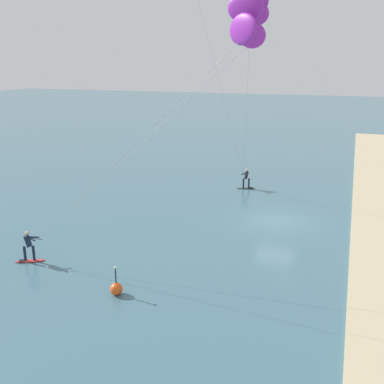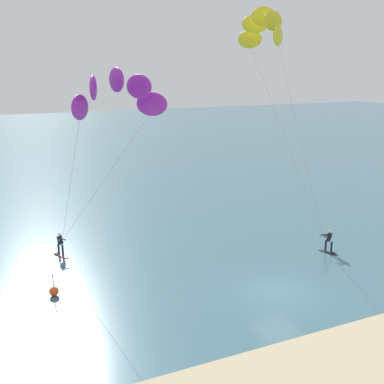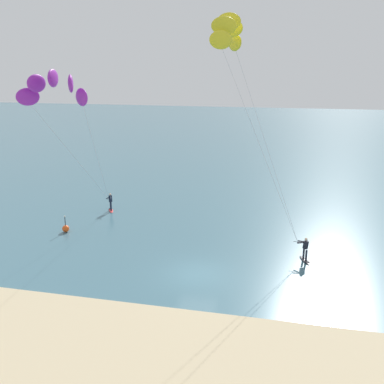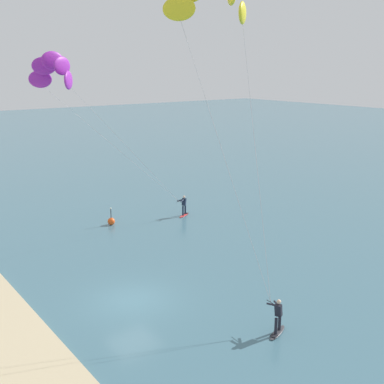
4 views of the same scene
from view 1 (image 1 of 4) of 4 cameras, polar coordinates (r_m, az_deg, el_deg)
name	(u,v)px [view 1 (image 1 of 4)]	position (r m, az deg, el deg)	size (l,w,h in m)	color
ground_plane	(276,221)	(28.99, 10.92, -3.75)	(240.00, 240.00, 0.00)	#426B7A
kitesurfer_mid_water	(235,32)	(18.45, 5.61, 20.07)	(4.72, 12.44, 12.70)	red
marker_buoy	(116,289)	(20.07, -9.83, -12.30)	(0.56, 0.56, 1.38)	#EA5119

